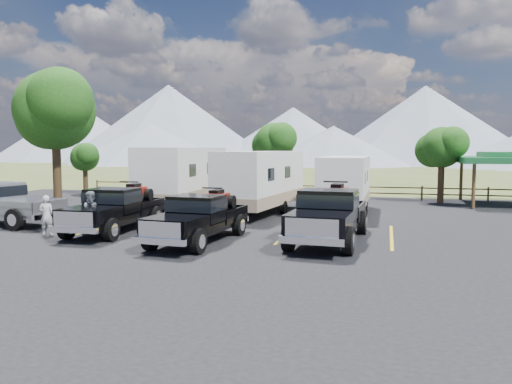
% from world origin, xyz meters
% --- Properties ---
extents(ground, '(320.00, 320.00, 0.00)m').
position_xyz_m(ground, '(0.00, 0.00, 0.00)').
color(ground, '#455022').
rests_on(ground, ground).
extents(asphalt_lot, '(44.00, 34.00, 0.04)m').
position_xyz_m(asphalt_lot, '(0.00, 3.00, 0.02)').
color(asphalt_lot, black).
rests_on(asphalt_lot, ground).
extents(stall_lines, '(12.12, 5.50, 0.01)m').
position_xyz_m(stall_lines, '(0.00, 4.00, 0.04)').
color(stall_lines, gold).
rests_on(stall_lines, asphalt_lot).
extents(tree_big_nw, '(5.54, 5.18, 7.84)m').
position_xyz_m(tree_big_nw, '(-12.55, 9.03, 5.60)').
color(tree_big_nw, '#311F13').
rests_on(tree_big_nw, ground).
extents(tree_ne_a, '(3.11, 2.92, 4.76)m').
position_xyz_m(tree_ne_a, '(8.97, 17.01, 3.48)').
color(tree_ne_a, '#311F13').
rests_on(tree_ne_a, ground).
extents(tree_north, '(3.46, 3.24, 5.25)m').
position_xyz_m(tree_north, '(-2.03, 19.02, 3.83)').
color(tree_north, '#311F13').
rests_on(tree_north, ground).
extents(tree_nw_small, '(2.59, 2.43, 3.85)m').
position_xyz_m(tree_nw_small, '(-16.02, 17.01, 2.78)').
color(tree_nw_small, '#311F13').
rests_on(tree_nw_small, ground).
extents(rail_fence, '(36.12, 0.12, 1.00)m').
position_xyz_m(rail_fence, '(2.00, 18.50, 0.61)').
color(rail_fence, brown).
rests_on(rail_fence, ground).
extents(mountain_range, '(209.00, 71.00, 20.00)m').
position_xyz_m(mountain_range, '(-7.63, 105.98, 7.87)').
color(mountain_range, slate).
rests_on(mountain_range, ground).
extents(rig_left, '(2.24, 6.01, 1.99)m').
position_xyz_m(rig_left, '(-4.89, 2.41, 1.00)').
color(rig_left, black).
rests_on(rig_left, asphalt_lot).
extents(rig_center, '(2.35, 5.84, 1.91)m').
position_xyz_m(rig_center, '(-0.77, 1.17, 0.96)').
color(rig_center, black).
rests_on(rig_center, asphalt_lot).
extents(rig_right, '(2.54, 6.50, 2.14)m').
position_xyz_m(rig_right, '(3.79, 2.46, 1.07)').
color(rig_right, black).
rests_on(rig_right, asphalt_lot).
extents(trailer_left, '(2.81, 9.88, 3.43)m').
position_xyz_m(trailer_left, '(-5.12, 9.94, 1.84)').
color(trailer_left, silver).
rests_on(trailer_left, asphalt_lot).
extents(trailer_center, '(3.21, 9.38, 3.24)m').
position_xyz_m(trailer_center, '(-0.52, 9.29, 1.74)').
color(trailer_center, silver).
rests_on(trailer_center, asphalt_lot).
extents(trailer_right, '(2.29, 8.52, 2.97)m').
position_xyz_m(trailer_right, '(3.69, 10.50, 1.59)').
color(trailer_right, silver).
rests_on(trailer_right, asphalt_lot).
extents(pickup_silver, '(6.43, 2.83, 1.87)m').
position_xyz_m(pickup_silver, '(-10.90, 2.78, 1.01)').
color(pickup_silver, gray).
rests_on(pickup_silver, asphalt_lot).
extents(person_a, '(0.65, 0.50, 1.58)m').
position_xyz_m(person_a, '(-7.04, 0.92, 0.83)').
color(person_a, silver).
rests_on(person_a, asphalt_lot).
extents(person_b, '(0.97, 0.83, 1.75)m').
position_xyz_m(person_b, '(-5.22, 1.21, 0.91)').
color(person_b, slate).
rests_on(person_b, asphalt_lot).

